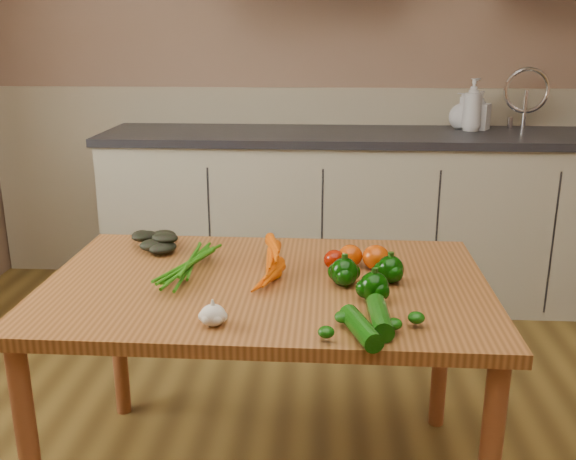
% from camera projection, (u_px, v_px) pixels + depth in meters
% --- Properties ---
extents(room, '(4.04, 5.04, 2.64)m').
position_uv_depth(room, '(362.00, 104.00, 1.29)').
color(room, brown).
rests_on(room, ground).
extents(counter_run, '(2.84, 0.64, 1.14)m').
position_uv_depth(counter_run, '(377.00, 215.00, 3.43)').
color(counter_run, '#B0AC93').
rests_on(counter_run, ground).
extents(table, '(1.30, 0.84, 0.69)m').
position_uv_depth(table, '(266.00, 305.00, 1.90)').
color(table, '#9F5F2E').
rests_on(table, ground).
extents(soap_bottle_a, '(0.15, 0.15, 0.27)m').
position_uv_depth(soap_bottle_a, '(473.00, 105.00, 3.31)').
color(soap_bottle_a, silver).
rests_on(soap_bottle_a, counter_run).
extents(soap_bottle_b, '(0.12, 0.12, 0.20)m').
position_uv_depth(soap_bottle_b, '(480.00, 110.00, 3.36)').
color(soap_bottle_b, silver).
rests_on(soap_bottle_b, counter_run).
extents(soap_bottle_c, '(0.20, 0.20, 0.19)m').
position_uv_depth(soap_bottle_c, '(463.00, 111.00, 3.39)').
color(soap_bottle_c, silver).
rests_on(soap_bottle_c, counter_run).
extents(carrot_bunch, '(0.24, 0.19, 0.06)m').
position_uv_depth(carrot_bunch, '(245.00, 264.00, 1.92)').
color(carrot_bunch, '#ED5B05').
rests_on(carrot_bunch, table).
extents(leafy_greens, '(0.18, 0.17, 0.09)m').
position_uv_depth(leafy_greens, '(155.00, 236.00, 2.14)').
color(leafy_greens, black).
rests_on(leafy_greens, table).
extents(garlic_bulb, '(0.06, 0.06, 0.05)m').
position_uv_depth(garlic_bulb, '(213.00, 315.00, 1.58)').
color(garlic_bulb, white).
rests_on(garlic_bulb, table).
extents(pepper_a, '(0.08, 0.08, 0.08)m').
position_uv_depth(pepper_a, '(344.00, 272.00, 1.83)').
color(pepper_a, '#063202').
rests_on(pepper_a, table).
extents(pepper_b, '(0.08, 0.08, 0.08)m').
position_uv_depth(pepper_b, '(390.00, 269.00, 1.85)').
color(pepper_b, '#063202').
rests_on(pepper_b, table).
extents(pepper_c, '(0.08, 0.08, 0.08)m').
position_uv_depth(pepper_c, '(374.00, 287.00, 1.72)').
color(pepper_c, '#063202').
rests_on(pepper_c, table).
extents(tomato_a, '(0.07, 0.07, 0.06)m').
position_uv_depth(tomato_a, '(334.00, 259.00, 1.96)').
color(tomato_a, '#921302').
rests_on(tomato_a, table).
extents(tomato_b, '(0.08, 0.08, 0.07)m').
position_uv_depth(tomato_b, '(350.00, 256.00, 1.98)').
color(tomato_b, '#C63E04').
rests_on(tomato_b, table).
extents(tomato_c, '(0.08, 0.08, 0.08)m').
position_uv_depth(tomato_c, '(376.00, 257.00, 1.96)').
color(tomato_c, '#C63E04').
rests_on(tomato_c, table).
extents(zucchini_a, '(0.06, 0.18, 0.05)m').
position_uv_depth(zucchini_a, '(380.00, 317.00, 1.57)').
color(zucchini_a, '#0B4207').
rests_on(zucchini_a, table).
extents(zucchini_b, '(0.10, 0.18, 0.05)m').
position_uv_depth(zucchini_b, '(361.00, 328.00, 1.52)').
color(zucchini_b, '#0B4207').
rests_on(zucchini_b, table).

